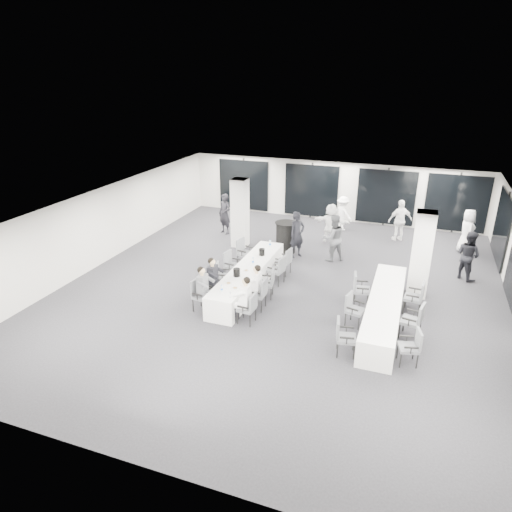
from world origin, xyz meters
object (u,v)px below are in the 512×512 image
at_px(chair_main_right_far, 285,260).
at_px(chair_side_right_mid, 415,319).
at_px(chair_main_left_mid, 221,274).
at_px(standing_guest_c, 343,211).
at_px(standing_guest_h, 469,252).
at_px(banquet_table_main, 248,278).
at_px(chair_main_left_far, 244,251).
at_px(chair_side_right_near, 412,345).
at_px(chair_main_left_second, 210,284).
at_px(ice_bucket_near, 237,272).
at_px(standing_guest_b, 333,235).
at_px(chair_main_left_near, 200,293).
at_px(banquet_table_side, 384,310).
at_px(chair_side_right_far, 417,295).
at_px(standing_guest_g, 225,211).
at_px(chair_main_right_mid, 268,281).
at_px(chair_main_left_fourth, 231,263).
at_px(standing_guest_f, 331,221).
at_px(chair_side_left_far, 359,287).
at_px(chair_main_right_fourth, 278,268).
at_px(chair_main_right_near, 249,306).
at_px(standing_guest_a, 297,232).
at_px(chair_side_left_mid, 353,307).
at_px(cocktail_table, 286,237).
at_px(standing_guest_d, 400,218).
at_px(standing_guest_e, 467,228).
at_px(ice_bucket_far, 262,252).
at_px(chair_side_left_near, 343,335).
at_px(chair_main_right_second, 260,292).

bearing_deg(chair_main_right_far, chair_side_right_mid, -113.21).
relative_size(chair_main_left_mid, chair_side_right_mid, 0.87).
relative_size(standing_guest_c, standing_guest_h, 0.89).
height_order(banquet_table_main, standing_guest_h, standing_guest_h).
xyz_separation_m(chair_main_left_far, chair_side_right_near, (6.12, -4.32, -0.04)).
bearing_deg(chair_main_left_mid, chair_main_left_second, -13.26).
relative_size(banquet_table_main, ice_bucket_near, 19.80).
relative_size(chair_main_left_second, chair_side_right_mid, 0.91).
distance_m(standing_guest_b, standing_guest_h, 4.68).
bearing_deg(chair_main_left_near, banquet_table_side, 110.53).
xyz_separation_m(chair_side_right_far, standing_guest_h, (1.54, 3.17, 0.40)).
xyz_separation_m(banquet_table_main, standing_guest_b, (2.15, 3.33, 0.65)).
bearing_deg(standing_guest_g, standing_guest_h, 14.43).
distance_m(chair_main_right_mid, chair_main_right_far, 1.89).
relative_size(chair_main_left_fourth, standing_guest_f, 0.53).
bearing_deg(standing_guest_c, chair_side_left_far, 139.28).
bearing_deg(banquet_table_side, ice_bucket_near, -179.61).
bearing_deg(standing_guest_g, ice_bucket_near, -39.75).
bearing_deg(chair_main_right_fourth, banquet_table_main, 137.86).
distance_m(banquet_table_side, chair_main_right_far, 4.25).
height_order(chair_main_right_near, standing_guest_a, standing_guest_a).
bearing_deg(chair_side_left_mid, chair_side_right_far, 141.43).
bearing_deg(banquet_table_side, standing_guest_g, 143.10).
bearing_deg(chair_main_left_fourth, chair_main_left_far, -171.54).
bearing_deg(banquet_table_side, chair_side_right_near, -65.82).
xyz_separation_m(chair_side_left_far, chair_side_right_far, (1.68, -0.01, 0.01)).
height_order(cocktail_table, standing_guest_d, standing_guest_d).
relative_size(chair_main_left_far, chair_side_right_near, 1.08).
relative_size(standing_guest_a, ice_bucket_near, 8.10).
xyz_separation_m(standing_guest_f, standing_guest_h, (5.15, -2.02, 0.05)).
height_order(chair_main_right_fourth, standing_guest_b, standing_guest_b).
height_order(chair_main_right_near, chair_main_right_mid, chair_main_right_mid).
bearing_deg(chair_side_right_near, chair_side_left_mid, 34.88).
xyz_separation_m(chair_main_left_near, standing_guest_a, (1.61, 5.13, 0.46)).
distance_m(chair_main_left_fourth, standing_guest_a, 3.20).
bearing_deg(cocktail_table, standing_guest_g, 158.68).
bearing_deg(banquet_table_side, standing_guest_e, 69.55).
distance_m(chair_main_left_second, chair_side_right_far, 6.25).
xyz_separation_m(chair_main_right_near, standing_guest_e, (6.11, 8.07, 0.46)).
bearing_deg(chair_side_right_mid, chair_main_left_mid, 92.42).
xyz_separation_m(chair_side_right_near, standing_guest_e, (1.66, 8.54, 0.46)).
xyz_separation_m(chair_main_left_second, standing_guest_d, (5.21, 7.66, 0.46)).
bearing_deg(ice_bucket_far, standing_guest_f, 68.90).
height_order(standing_guest_a, standing_guest_d, standing_guest_a).
bearing_deg(standing_guest_h, standing_guest_b, 41.55).
xyz_separation_m(chair_main_left_second, chair_side_left_far, (4.44, 1.29, 0.04)).
bearing_deg(chair_side_left_near, chair_side_left_mid, 169.20).
xyz_separation_m(chair_main_right_second, standing_guest_g, (-3.77, 6.03, 0.44)).
bearing_deg(chair_side_left_far, banquet_table_main, -98.30).
bearing_deg(standing_guest_d, chair_main_left_second, 27.27).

